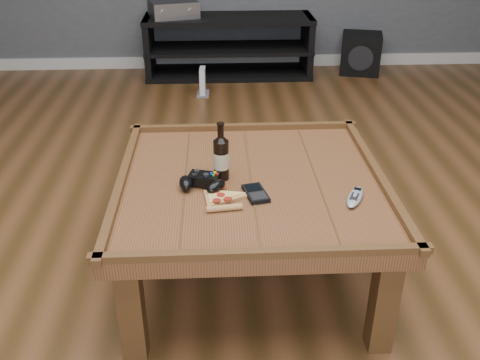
{
  "coord_description": "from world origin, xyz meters",
  "views": [
    {
      "loc": [
        -0.13,
        -1.77,
        1.41
      ],
      "look_at": [
        -0.05,
        -0.13,
        0.52
      ],
      "focal_mm": 40.0,
      "sensor_mm": 36.0,
      "label": 1
    }
  ],
  "objects_px": {
    "subwoofer": "(361,53)",
    "remote_control": "(355,197)",
    "beer_bottle": "(221,157)",
    "game_console": "(203,83)",
    "pizza_slice": "(221,199)",
    "av_receiver": "(173,9)",
    "media_console": "(229,47)",
    "smartphone": "(256,193)",
    "game_controller": "(202,182)",
    "coffee_table": "(251,193)"
  },
  "relations": [
    {
      "from": "subwoofer",
      "to": "remote_control",
      "type": "bearing_deg",
      "value": -90.7
    },
    {
      "from": "beer_bottle",
      "to": "game_console",
      "type": "relative_size",
      "value": 1.08
    },
    {
      "from": "beer_bottle",
      "to": "remote_control",
      "type": "distance_m",
      "value": 0.51
    },
    {
      "from": "beer_bottle",
      "to": "game_console",
      "type": "distance_m",
      "value": 2.28
    },
    {
      "from": "pizza_slice",
      "to": "av_receiver",
      "type": "bearing_deg",
      "value": 89.41
    },
    {
      "from": "media_console",
      "to": "av_receiver",
      "type": "height_order",
      "value": "av_receiver"
    },
    {
      "from": "beer_bottle",
      "to": "av_receiver",
      "type": "bearing_deg",
      "value": 97.04
    },
    {
      "from": "subwoofer",
      "to": "media_console",
      "type": "bearing_deg",
      "value": -163.98
    },
    {
      "from": "smartphone",
      "to": "subwoofer",
      "type": "xyz_separation_m",
      "value": [
        1.14,
        2.9,
        -0.29
      ]
    },
    {
      "from": "game_controller",
      "to": "smartphone",
      "type": "xyz_separation_m",
      "value": [
        0.19,
        -0.06,
        -0.02
      ]
    },
    {
      "from": "remote_control",
      "to": "game_console",
      "type": "height_order",
      "value": "remote_control"
    },
    {
      "from": "coffee_table",
      "to": "media_console",
      "type": "xyz_separation_m",
      "value": [
        0.0,
        2.75,
        -0.15
      ]
    },
    {
      "from": "beer_bottle",
      "to": "av_receiver",
      "type": "height_order",
      "value": "beer_bottle"
    },
    {
      "from": "subwoofer",
      "to": "game_console",
      "type": "distance_m",
      "value": 1.47
    },
    {
      "from": "pizza_slice",
      "to": "media_console",
      "type": "bearing_deg",
      "value": 80.56
    },
    {
      "from": "media_console",
      "to": "coffee_table",
      "type": "bearing_deg",
      "value": -90.0
    },
    {
      "from": "game_console",
      "to": "subwoofer",
      "type": "bearing_deg",
      "value": 23.44
    },
    {
      "from": "subwoofer",
      "to": "game_console",
      "type": "xyz_separation_m",
      "value": [
        -1.37,
        -0.53,
        -0.07
      ]
    },
    {
      "from": "game_console",
      "to": "beer_bottle",
      "type": "bearing_deg",
      "value": -84.92
    },
    {
      "from": "game_controller",
      "to": "av_receiver",
      "type": "distance_m",
      "value": 2.81
    },
    {
      "from": "media_console",
      "to": "game_controller",
      "type": "bearing_deg",
      "value": -93.75
    },
    {
      "from": "media_console",
      "to": "smartphone",
      "type": "distance_m",
      "value": 2.88
    },
    {
      "from": "beer_bottle",
      "to": "pizza_slice",
      "type": "relative_size",
      "value": 0.96
    },
    {
      "from": "pizza_slice",
      "to": "remote_control",
      "type": "height_order",
      "value": "same"
    },
    {
      "from": "beer_bottle",
      "to": "game_controller",
      "type": "xyz_separation_m",
      "value": [
        -0.07,
        -0.07,
        -0.07
      ]
    },
    {
      "from": "coffee_table",
      "to": "pizza_slice",
      "type": "relative_size",
      "value": 4.37
    },
    {
      "from": "coffee_table",
      "to": "subwoofer",
      "type": "relative_size",
      "value": 2.55
    },
    {
      "from": "beer_bottle",
      "to": "smartphone",
      "type": "xyz_separation_m",
      "value": [
        0.12,
        -0.14,
        -0.08
      ]
    },
    {
      "from": "pizza_slice",
      "to": "smartphone",
      "type": "xyz_separation_m",
      "value": [
        0.12,
        0.03,
        0.0
      ]
    },
    {
      "from": "game_controller",
      "to": "game_console",
      "type": "height_order",
      "value": "game_controller"
    },
    {
      "from": "subwoofer",
      "to": "smartphone",
      "type": "bearing_deg",
      "value": -97.11
    },
    {
      "from": "remote_control",
      "to": "subwoofer",
      "type": "xyz_separation_m",
      "value": [
        0.79,
        2.95,
        -0.3
      ]
    },
    {
      "from": "game_controller",
      "to": "pizza_slice",
      "type": "distance_m",
      "value": 0.12
    },
    {
      "from": "beer_bottle",
      "to": "game_console",
      "type": "bearing_deg",
      "value": 92.78
    },
    {
      "from": "beer_bottle",
      "to": "remote_control",
      "type": "relative_size",
      "value": 1.4
    },
    {
      "from": "subwoofer",
      "to": "pizza_slice",
      "type": "bearing_deg",
      "value": -98.98
    },
    {
      "from": "media_console",
      "to": "beer_bottle",
      "type": "xyz_separation_m",
      "value": [
        -0.11,
        -2.73,
        0.3
      ]
    },
    {
      "from": "media_console",
      "to": "game_console",
      "type": "xyz_separation_m",
      "value": [
        -0.22,
        -0.5,
        -0.15
      ]
    },
    {
      "from": "game_console",
      "to": "smartphone",
      "type": "bearing_deg",
      "value": -82.2
    },
    {
      "from": "pizza_slice",
      "to": "coffee_table",
      "type": "bearing_deg",
      "value": 45.12
    },
    {
      "from": "remote_control",
      "to": "av_receiver",
      "type": "distance_m",
      "value": 3.02
    },
    {
      "from": "smartphone",
      "to": "game_console",
      "type": "bearing_deg",
      "value": 82.28
    },
    {
      "from": "coffee_table",
      "to": "media_console",
      "type": "distance_m",
      "value": 2.75
    },
    {
      "from": "smartphone",
      "to": "remote_control",
      "type": "distance_m",
      "value": 0.35
    },
    {
      "from": "remote_control",
      "to": "smartphone",
      "type": "bearing_deg",
      "value": -162.78
    },
    {
      "from": "av_receiver",
      "to": "game_console",
      "type": "relative_size",
      "value": 2.1
    },
    {
      "from": "coffee_table",
      "to": "game_console",
      "type": "bearing_deg",
      "value": 95.58
    },
    {
      "from": "media_console",
      "to": "smartphone",
      "type": "bearing_deg",
      "value": -89.83
    },
    {
      "from": "beer_bottle",
      "to": "pizza_slice",
      "type": "xyz_separation_m",
      "value": [
        -0.0,
        -0.17,
        -0.08
      ]
    },
    {
      "from": "coffee_table",
      "to": "game_console",
      "type": "xyz_separation_m",
      "value": [
        -0.22,
        2.25,
        -0.3
      ]
    }
  ]
}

